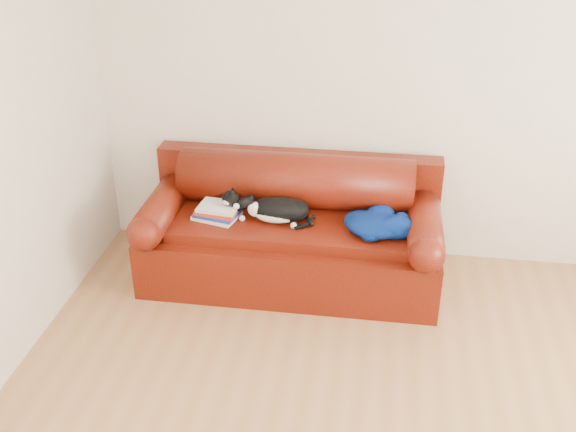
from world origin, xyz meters
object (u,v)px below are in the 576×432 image
book_stack (218,211)px  cat (278,211)px  sofa_base (291,250)px  blanket (378,223)px

book_stack → cat: (0.43, 0.01, 0.03)m
sofa_base → blanket: (0.61, -0.10, 0.33)m
book_stack → blanket: bearing=-1.8°
cat → blanket: (0.70, -0.05, -0.02)m
book_stack → cat: bearing=2.0°
sofa_base → cat: 0.36m
sofa_base → book_stack: bearing=-172.6°
book_stack → blanket: size_ratio=0.69×
sofa_base → book_stack: 0.60m
sofa_base → book_stack: (-0.51, -0.07, 0.31)m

